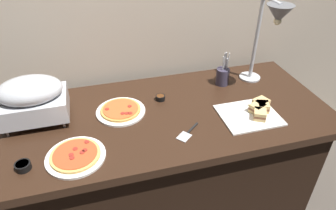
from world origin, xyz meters
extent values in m
plane|color=#4C443D|center=(0.00, 0.00, 0.00)|extent=(8.00, 8.00, 0.00)
cube|color=#B7A893|center=(0.00, 0.50, 1.20)|extent=(4.40, 0.04, 2.40)
cube|color=black|center=(0.00, 0.00, 0.73)|extent=(1.90, 0.84, 0.05)
cube|color=black|center=(0.00, 0.00, 0.35)|extent=(1.75, 0.74, 0.71)
cylinder|color=#B7BABF|center=(-0.84, 0.02, 0.78)|extent=(0.01, 0.01, 0.04)
cylinder|color=#B7BABF|center=(-0.56, 0.02, 0.78)|extent=(0.01, 0.01, 0.04)
cylinder|color=#B7BABF|center=(-0.84, 0.22, 0.78)|extent=(0.01, 0.01, 0.04)
cylinder|color=#B7BABF|center=(-0.56, 0.22, 0.78)|extent=(0.01, 0.01, 0.04)
cube|color=#B7BABF|center=(-0.70, 0.12, 0.86)|extent=(0.35, 0.26, 0.11)
ellipsoid|color=#B7BABF|center=(-0.70, 0.12, 0.96)|extent=(0.33, 0.24, 0.13)
cylinder|color=#B7BABF|center=(0.65, 0.24, 0.77)|extent=(0.14, 0.14, 0.01)
cylinder|color=#B7BABF|center=(0.65, 0.24, 1.04)|extent=(0.02, 0.02, 0.53)
cylinder|color=#B7BABF|center=(0.65, 0.15, 1.31)|extent=(0.02, 0.18, 0.02)
cone|color=#595B60|center=(0.65, 0.06, 1.26)|extent=(0.15, 0.15, 0.10)
sphere|color=#F9EAB2|center=(0.65, 0.06, 1.22)|extent=(0.04, 0.04, 0.04)
cylinder|color=white|center=(-0.51, -0.24, 0.77)|extent=(0.28, 0.28, 0.01)
cylinder|color=#DBA856|center=(-0.51, -0.24, 0.78)|extent=(0.24, 0.24, 0.01)
cylinder|color=#B74723|center=(-0.51, -0.24, 0.79)|extent=(0.21, 0.21, 0.00)
cylinder|color=maroon|center=(-0.45, -0.17, 0.79)|extent=(0.02, 0.02, 0.00)
cylinder|color=maroon|center=(-0.48, -0.24, 0.79)|extent=(0.02, 0.02, 0.00)
cylinder|color=maroon|center=(-0.53, -0.25, 0.79)|extent=(0.02, 0.02, 0.00)
cylinder|color=maroon|center=(-0.51, -0.21, 0.79)|extent=(0.02, 0.02, 0.00)
cylinder|color=maroon|center=(-0.46, -0.23, 0.79)|extent=(0.02, 0.02, 0.00)
cylinder|color=maroon|center=(-0.52, -0.27, 0.79)|extent=(0.02, 0.02, 0.00)
cylinder|color=white|center=(-0.25, 0.07, 0.77)|extent=(0.28, 0.28, 0.01)
cylinder|color=#C68E42|center=(-0.25, 0.07, 0.78)|extent=(0.23, 0.23, 0.01)
cylinder|color=#C65628|center=(-0.25, 0.07, 0.79)|extent=(0.20, 0.20, 0.00)
cylinder|color=maroon|center=(-0.21, 0.01, 0.79)|extent=(0.02, 0.02, 0.00)
cylinder|color=maroon|center=(-0.20, 0.08, 0.79)|extent=(0.02, 0.02, 0.00)
cylinder|color=maroon|center=(-0.33, 0.08, 0.79)|extent=(0.02, 0.02, 0.00)
cylinder|color=maroon|center=(-0.25, 0.02, 0.79)|extent=(0.02, 0.02, 0.00)
cylinder|color=maroon|center=(-0.23, 0.01, 0.79)|extent=(0.02, 0.02, 0.00)
cube|color=white|center=(0.44, -0.16, 0.77)|extent=(0.32, 0.28, 0.01)
cube|color=tan|center=(0.48, -0.20, 0.78)|extent=(0.09, 0.10, 0.02)
cube|color=brown|center=(0.48, -0.20, 0.80)|extent=(0.09, 0.10, 0.01)
cube|color=tan|center=(0.48, -0.20, 0.81)|extent=(0.09, 0.10, 0.02)
cube|color=tan|center=(0.54, -0.11, 0.78)|extent=(0.10, 0.09, 0.02)
cube|color=brown|center=(0.54, -0.11, 0.80)|extent=(0.10, 0.09, 0.01)
cube|color=tan|center=(0.54, -0.11, 0.81)|extent=(0.10, 0.09, 0.02)
cube|color=tan|center=(0.50, -0.14, 0.78)|extent=(0.10, 0.09, 0.02)
cube|color=brown|center=(0.50, -0.14, 0.80)|extent=(0.10, 0.09, 0.01)
cube|color=tan|center=(0.50, -0.14, 0.81)|extent=(0.10, 0.09, 0.02)
cube|color=tan|center=(0.53, -0.14, 0.78)|extent=(0.08, 0.09, 0.02)
cube|color=brown|center=(0.53, -0.14, 0.80)|extent=(0.08, 0.09, 0.01)
cube|color=tan|center=(0.53, -0.14, 0.81)|extent=(0.08, 0.09, 0.02)
cylinder|color=black|center=(-0.74, -0.25, 0.78)|extent=(0.07, 0.07, 0.03)
cylinder|color=gold|center=(-0.74, -0.25, 0.79)|extent=(0.06, 0.06, 0.01)
cylinder|color=black|center=(0.00, 0.14, 0.78)|extent=(0.06, 0.06, 0.03)
cylinder|color=#562D14|center=(0.00, 0.14, 0.79)|extent=(0.05, 0.05, 0.01)
cylinder|color=#383347|center=(0.44, 0.21, 0.82)|extent=(0.08, 0.08, 0.11)
cylinder|color=#B7BABF|center=(0.46, 0.20, 0.89)|extent=(0.02, 0.01, 0.19)
cylinder|color=#B7BABF|center=(0.44, 0.22, 0.89)|extent=(0.02, 0.02, 0.19)
cylinder|color=#B7BABF|center=(0.46, 0.20, 0.88)|extent=(0.03, 0.03, 0.16)
cylinder|color=#B7BABF|center=(0.43, 0.20, 0.88)|extent=(0.02, 0.01, 0.17)
cylinder|color=#B7BABF|center=(0.46, 0.23, 0.89)|extent=(0.04, 0.04, 0.20)
cube|color=#B7BABF|center=(0.03, -0.23, 0.76)|extent=(0.09, 0.09, 0.00)
cylinder|color=black|center=(0.10, -0.18, 0.76)|extent=(0.08, 0.07, 0.01)
camera|label=1|loc=(-0.36, -1.36, 1.79)|focal=32.42mm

